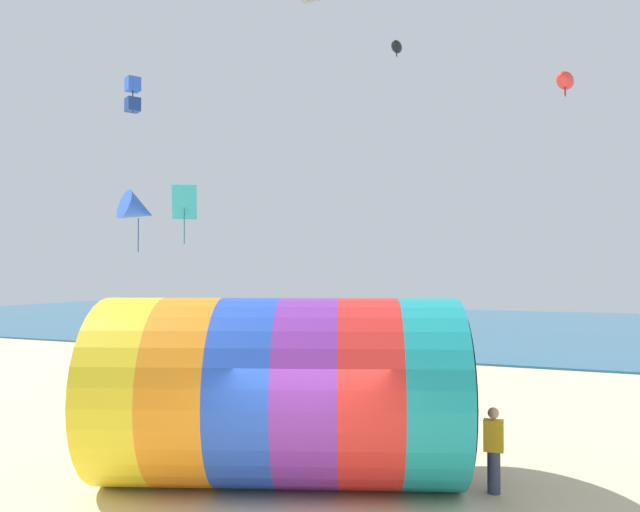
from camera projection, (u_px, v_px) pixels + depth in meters
name	position (u px, v px, depth m)	size (l,w,h in m)	color
sea	(522.00, 328.00, 45.92)	(120.00, 40.00, 0.10)	#236084
giant_inflatable_tube	(281.00, 391.00, 12.17)	(7.73, 5.79, 3.62)	yellow
kite_handler	(494.00, 450.00, 11.64)	(0.37, 0.24, 1.59)	#383D56
kite_black_parafoil	(397.00, 47.00, 27.37)	(0.71, 1.31, 0.69)	black
kite_blue_delta	(138.00, 210.00, 20.16)	(1.49, 1.60, 2.00)	blue
kite_cyan_diamond	(184.00, 203.00, 18.79)	(0.82, 0.70, 1.77)	#2DB2C6
kite_red_parafoil	(565.00, 81.00, 18.37)	(0.74, 1.38, 0.73)	red
kite_blue_box	(133.00, 95.00, 14.78)	(0.42, 0.42, 0.87)	blue
bystander_near_water	(378.00, 377.00, 19.11)	(0.25, 0.38, 1.76)	#383D56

